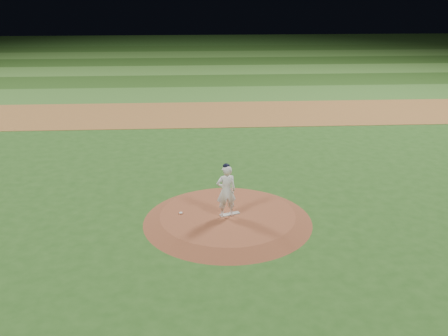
# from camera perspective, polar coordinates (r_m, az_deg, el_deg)

# --- Properties ---
(ground) EXTENTS (120.00, 120.00, 0.00)m
(ground) POSITION_cam_1_polar(r_m,az_deg,el_deg) (16.40, 0.42, -6.06)
(ground) COLOR #25501A
(ground) RESTS_ON ground
(infield_dirt_band) EXTENTS (70.00, 6.00, 0.02)m
(infield_dirt_band) POSITION_cam_1_polar(r_m,az_deg,el_deg) (29.57, -1.38, 6.21)
(infield_dirt_band) COLOR brown
(infield_dirt_band) RESTS_ON ground
(outfield_stripe_0) EXTENTS (70.00, 5.00, 0.02)m
(outfield_stripe_0) POSITION_cam_1_polar(r_m,az_deg,el_deg) (34.92, -1.72, 8.44)
(outfield_stripe_0) COLOR #366625
(outfield_stripe_0) RESTS_ON ground
(outfield_stripe_1) EXTENTS (70.00, 5.00, 0.02)m
(outfield_stripe_1) POSITION_cam_1_polar(r_m,az_deg,el_deg) (39.82, -1.94, 9.96)
(outfield_stripe_1) COLOR #224616
(outfield_stripe_1) RESTS_ON ground
(outfield_stripe_2) EXTENTS (70.00, 5.00, 0.02)m
(outfield_stripe_2) POSITION_cam_1_polar(r_m,az_deg,el_deg) (44.74, -2.12, 11.14)
(outfield_stripe_2) COLOR #3B6C27
(outfield_stripe_2) RESTS_ON ground
(outfield_stripe_3) EXTENTS (70.00, 5.00, 0.02)m
(outfield_stripe_3) POSITION_cam_1_polar(r_m,az_deg,el_deg) (49.68, -2.27, 12.08)
(outfield_stripe_3) COLOR #224415
(outfield_stripe_3) RESTS_ON ground
(outfield_stripe_4) EXTENTS (70.00, 5.00, 0.02)m
(outfield_stripe_4) POSITION_cam_1_polar(r_m,az_deg,el_deg) (54.63, -2.39, 12.86)
(outfield_stripe_4) COLOR #386524
(outfield_stripe_4) RESTS_ON ground
(outfield_stripe_5) EXTENTS (70.00, 5.00, 0.02)m
(outfield_stripe_5) POSITION_cam_1_polar(r_m,az_deg,el_deg) (59.59, -2.49, 13.50)
(outfield_stripe_5) COLOR #234817
(outfield_stripe_5) RESTS_ON ground
(pitchers_mound) EXTENTS (5.50, 5.50, 0.25)m
(pitchers_mound) POSITION_cam_1_polar(r_m,az_deg,el_deg) (16.35, 0.42, -5.67)
(pitchers_mound) COLOR brown
(pitchers_mound) RESTS_ON ground
(pitching_rubber) EXTENTS (0.68, 0.39, 0.03)m
(pitching_rubber) POSITION_cam_1_polar(r_m,az_deg,el_deg) (16.25, 0.66, -5.28)
(pitching_rubber) COLOR beige
(pitching_rubber) RESTS_ON pitchers_mound
(rosin_bag) EXTENTS (0.12, 0.12, 0.06)m
(rosin_bag) POSITION_cam_1_polar(r_m,az_deg,el_deg) (16.35, -4.96, -5.13)
(rosin_bag) COLOR white
(rosin_bag) RESTS_ON pitchers_mound
(pitcher_on_mound) EXTENTS (0.70, 0.53, 1.80)m
(pitcher_on_mound) POSITION_cam_1_polar(r_m,az_deg,el_deg) (15.80, 0.25, -2.60)
(pitcher_on_mound) COLOR white
(pitcher_on_mound) RESTS_ON pitchers_mound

